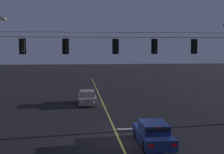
# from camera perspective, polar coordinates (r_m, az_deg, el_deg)

# --- Properties ---
(ground_plane) EXTENTS (180.00, 180.00, 0.00)m
(ground_plane) POSITION_cam_1_polar(r_m,az_deg,el_deg) (19.82, 1.49, -11.86)
(ground_plane) COLOR black
(lane_centre_stripe) EXTENTS (0.14, 60.00, 0.01)m
(lane_centre_stripe) POSITION_cam_1_polar(r_m,az_deg,el_deg) (29.09, -1.08, -6.23)
(lane_centre_stripe) COLOR #D1C64C
(lane_centre_stripe) RESTS_ON ground
(stop_bar_paint) EXTENTS (3.40, 0.36, 0.01)m
(stop_bar_paint) POSITION_cam_1_polar(r_m,az_deg,el_deg) (22.99, 5.22, -9.42)
(stop_bar_paint) COLOR silver
(stop_bar_paint) RESTS_ON ground
(signal_span_assembly) EXTENTS (20.17, 0.32, 8.04)m
(signal_span_assembly) POSITION_cam_1_polar(r_m,az_deg,el_deg) (22.58, 0.28, 1.09)
(signal_span_assembly) COLOR #38281C
(signal_span_assembly) RESTS_ON ground
(traffic_light_leftmost) EXTENTS (0.48, 0.41, 1.22)m
(traffic_light_leftmost) POSITION_cam_1_polar(r_m,az_deg,el_deg) (22.68, -16.23, 5.46)
(traffic_light_leftmost) COLOR black
(traffic_light_left_inner) EXTENTS (0.48, 0.41, 1.22)m
(traffic_light_left_inner) POSITION_cam_1_polar(r_m,az_deg,el_deg) (22.36, -8.57, 5.62)
(traffic_light_left_inner) COLOR black
(traffic_light_centre) EXTENTS (0.48, 0.41, 1.22)m
(traffic_light_centre) POSITION_cam_1_polar(r_m,az_deg,el_deg) (22.51, 0.71, 5.68)
(traffic_light_centre) COLOR black
(traffic_light_right_inner) EXTENTS (0.48, 0.41, 1.22)m
(traffic_light_right_inner) POSITION_cam_1_polar(r_m,az_deg,el_deg) (23.04, 7.92, 5.62)
(traffic_light_right_inner) COLOR black
(traffic_light_rightmost) EXTENTS (0.48, 0.41, 1.22)m
(traffic_light_rightmost) POSITION_cam_1_polar(r_m,az_deg,el_deg) (23.97, 15.01, 5.48)
(traffic_light_rightmost) COLOR black
(car_waiting_near_lane) EXTENTS (1.80, 4.33, 1.39)m
(car_waiting_near_lane) POSITION_cam_1_polar(r_m,az_deg,el_deg) (19.32, 7.59, -10.37)
(car_waiting_near_lane) COLOR navy
(car_waiting_near_lane) RESTS_ON ground
(car_oncoming_lead) EXTENTS (1.80, 4.42, 1.39)m
(car_oncoming_lead) POSITION_cam_1_polar(r_m,az_deg,el_deg) (32.52, -4.59, -3.84)
(car_oncoming_lead) COLOR gray
(car_oncoming_lead) RESTS_ON ground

